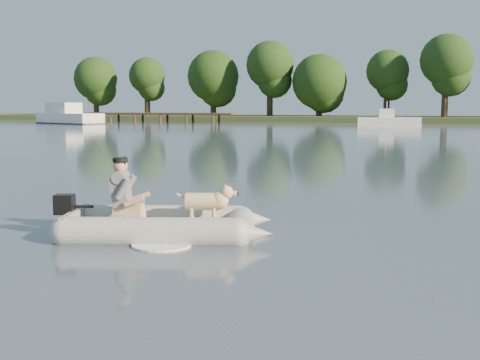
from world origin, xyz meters
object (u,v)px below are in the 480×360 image
(man, at_px, (122,189))
(cabin_cruiser, at_px, (70,113))
(dinghy, at_px, (164,201))
(dock, at_px, (155,118))
(dog, at_px, (203,205))
(motorboat, at_px, (389,115))

(man, xyz_separation_m, cabin_cruiser, (-30.78, 44.52, 0.36))
(man, bearing_deg, dinghy, -4.24)
(dinghy, bearing_deg, dock, 99.89)
(dog, relative_size, motorboat, 0.15)
(dog, height_order, motorboat, motorboat)
(cabin_cruiser, bearing_deg, dock, 68.33)
(dock, relative_size, dog, 21.68)
(dinghy, relative_size, motorboat, 0.80)
(dog, height_order, cabin_cruiser, cabin_cruiser)
(man, bearing_deg, cabin_cruiser, 108.33)
(dinghy, height_order, motorboat, motorboat)
(dinghy, bearing_deg, cabin_cruiser, 108.94)
(dinghy, relative_size, man, 4.53)
(dinghy, height_order, cabin_cruiser, cabin_cruiser)
(dock, relative_size, motorboat, 3.31)
(cabin_cruiser, relative_size, motorboat, 1.48)
(dock, relative_size, man, 18.76)
(dock, bearing_deg, cabin_cruiser, -131.72)
(cabin_cruiser, height_order, motorboat, cabin_cruiser)
(dinghy, bearing_deg, man, 175.76)
(motorboat, bearing_deg, cabin_cruiser, 175.12)
(dock, height_order, man, man)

